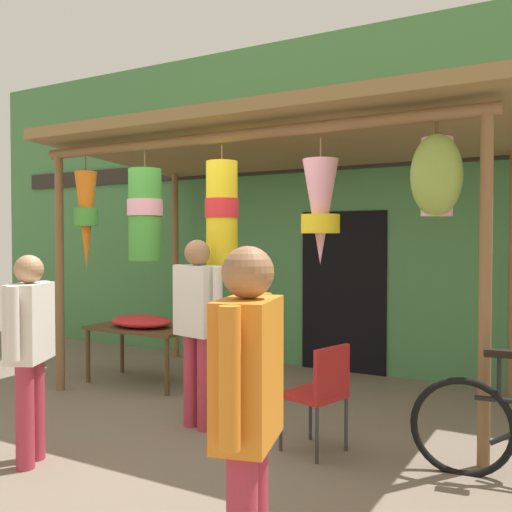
{
  "coord_description": "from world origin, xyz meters",
  "views": [
    {
      "loc": [
        2.91,
        -4.3,
        1.65
      ],
      "look_at": [
        -0.13,
        1.12,
        1.47
      ],
      "focal_mm": 40.01,
      "sensor_mm": 36.0,
      "label": 1
    }
  ],
  "objects": [
    {
      "name": "ground_plane",
      "position": [
        0.0,
        0.0,
        0.0
      ],
      "size": [
        30.0,
        30.0,
        0.0
      ],
      "primitive_type": "plane",
      "color": "#756656"
    },
    {
      "name": "shop_facade",
      "position": [
        0.0,
        2.55,
        2.12
      ],
      "size": [
        11.72,
        0.29,
        4.25
      ],
      "color": "#47844C",
      "rests_on": "ground_plane"
    },
    {
      "name": "market_stall_canopy",
      "position": [
        0.21,
        0.86,
        2.47
      ],
      "size": [
        4.84,
        2.56,
        2.83
      ],
      "color": "brown",
      "rests_on": "ground_plane"
    },
    {
      "name": "display_table",
      "position": [
        -1.41,
        0.74,
        0.58
      ],
      "size": [
        1.25,
        0.66,
        0.65
      ],
      "color": "brown",
      "rests_on": "ground_plane"
    },
    {
      "name": "flower_heap_on_table",
      "position": [
        -1.38,
        0.69,
        0.72
      ],
      "size": [
        0.76,
        0.53,
        0.13
      ],
      "color": "red",
      "rests_on": "display_table"
    },
    {
      "name": "folding_chair",
      "position": [
        1.22,
        -0.26,
        0.5
      ],
      "size": [
        0.49,
        0.49,
        0.84
      ],
      "color": "#AD1E1E",
      "rests_on": "ground_plane"
    },
    {
      "name": "wicker_basket_by_table",
      "position": [
        -0.35,
        0.66,
        0.12
      ],
      "size": [
        0.41,
        0.41,
        0.24
      ],
      "primitive_type": "cylinder",
      "color": "olive",
      "rests_on": "ground_plane"
    },
    {
      "name": "vendor_in_orange",
      "position": [
        -0.56,
        -1.49,
        0.9
      ],
      "size": [
        0.38,
        0.54,
        1.54
      ],
      "color": "#B23347",
      "rests_on": "ground_plane"
    },
    {
      "name": "shopper_by_bananas",
      "position": [
        0.05,
        -0.24,
        0.97
      ],
      "size": [
        0.58,
        0.31,
        1.65
      ],
      "color": "#B23347",
      "rests_on": "ground_plane"
    },
    {
      "name": "passerby_at_right",
      "position": [
        1.72,
        -2.26,
        0.96
      ],
      "size": [
        0.31,
        0.58,
        1.62
      ],
      "color": "#B23347",
      "rests_on": "ground_plane"
    }
  ]
}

